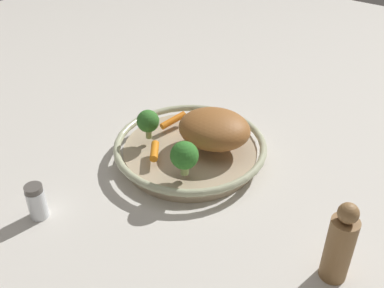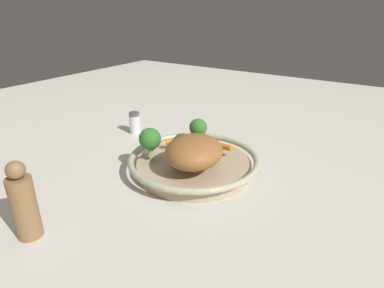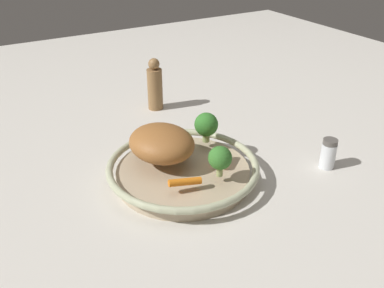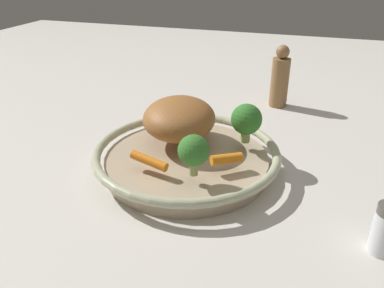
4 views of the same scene
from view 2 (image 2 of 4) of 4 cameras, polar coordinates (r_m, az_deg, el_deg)
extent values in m
plane|color=beige|center=(0.81, 0.31, -4.88)|extent=(2.53, 2.53, 0.00)
cylinder|color=tan|center=(0.80, 0.32, -3.99)|extent=(0.28, 0.28, 0.03)
torus|color=#B3B793|center=(0.79, 0.32, -2.58)|extent=(0.32, 0.32, 0.02)
ellipsoid|color=#965D2D|center=(0.73, 0.38, -1.33)|extent=(0.16, 0.18, 0.07)
cylinder|color=orange|center=(0.82, 5.28, -0.37)|extent=(0.07, 0.03, 0.02)
cylinder|color=orange|center=(0.85, -2.91, 0.41)|extent=(0.05, 0.04, 0.02)
cylinder|color=#99A766|center=(0.86, 1.08, 1.06)|extent=(0.01, 0.01, 0.02)
sphere|color=#35732B|center=(0.85, 1.10, 2.96)|extent=(0.05, 0.05, 0.05)
cylinder|color=#96AA66|center=(0.79, -7.33, -1.28)|extent=(0.02, 0.02, 0.02)
sphere|color=#32762A|center=(0.78, -7.45, 0.91)|extent=(0.05, 0.05, 0.05)
cylinder|color=silver|center=(1.05, -10.09, 3.45)|extent=(0.03, 0.03, 0.06)
cylinder|color=#56514C|center=(1.04, -10.23, 5.26)|extent=(0.03, 0.03, 0.01)
cylinder|color=olive|center=(0.64, -27.50, -10.02)|extent=(0.04, 0.04, 0.12)
sphere|color=olive|center=(0.60, -28.81, -4.06)|extent=(0.03, 0.03, 0.03)
camera|label=1|loc=(1.04, -55.58, 25.56)|focal=42.47mm
camera|label=3|loc=(1.27, 36.14, 25.25)|focal=39.82mm
camera|label=4|loc=(1.29, 7.19, 21.73)|focal=36.11mm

